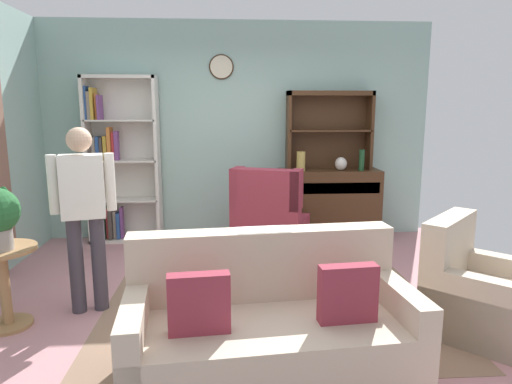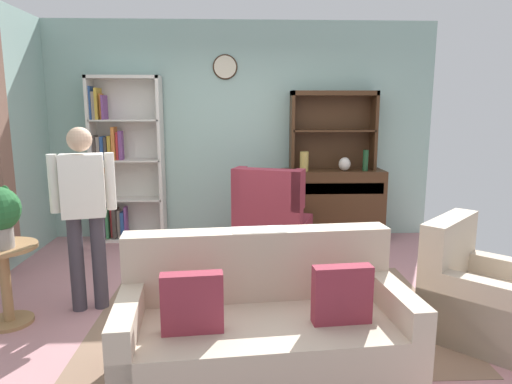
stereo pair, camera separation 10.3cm
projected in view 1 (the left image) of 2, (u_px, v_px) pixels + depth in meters
The scene contains 16 objects.
ground_plane at pixel (247, 299), 4.13m from camera, with size 5.40×4.60×0.02m, color #B27A7F.
wall_back at pixel (239, 131), 5.96m from camera, with size 5.00×0.09×2.80m.
area_rug at pixel (272, 312), 3.85m from camera, with size 2.86×2.04×0.01m, color #846651.
bookshelf at pixel (117, 165), 5.76m from camera, with size 0.90×0.30×2.10m.
sideboard at pixel (329, 201), 5.94m from camera, with size 1.30×0.45×0.92m.
sideboard_hutch at pixel (329, 119), 5.85m from camera, with size 1.10×0.26×1.00m.
vase_tall at pixel (301, 161), 5.73m from camera, with size 0.11×0.11×0.25m, color tan.
vase_round at pixel (341, 164), 5.79m from camera, with size 0.15×0.15×0.17m, color beige.
bottle_wine at pixel (362, 160), 5.77m from camera, with size 0.07×0.07×0.27m, color #194223.
couch_floral at pixel (270, 329), 2.91m from camera, with size 1.87×1.02×0.90m.
armchair_floral at pixel (479, 296), 3.48m from camera, with size 1.08×1.08×0.88m.
wingback_chair at pixel (270, 224), 5.27m from camera, with size 1.00×1.02×1.05m.
plant_stand at pixel (4, 278), 3.54m from camera, with size 0.52×0.52×0.65m.
person_reading at pixel (84, 207), 3.73m from camera, with size 0.52×0.28×1.56m.
coffee_table at pixel (281, 269), 3.88m from camera, with size 0.80×0.50×0.42m.
book_stack at pixel (269, 260), 3.75m from camera, with size 0.19×0.16×0.11m.
Camera 1 is at (-0.17, -3.88, 1.72)m, focal length 31.82 mm.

